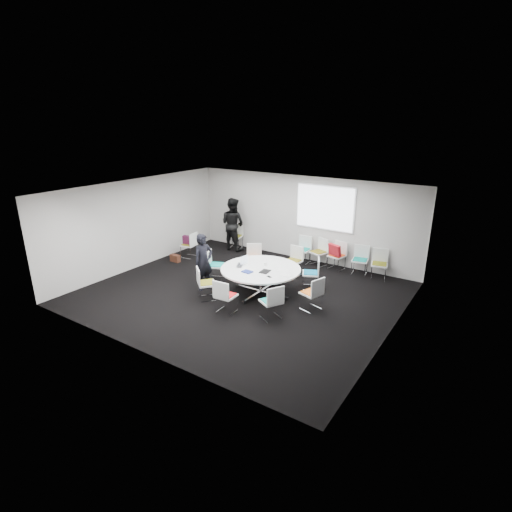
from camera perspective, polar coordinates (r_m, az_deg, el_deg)
The scene contains 31 objects.
room_shell at distance 10.45m, azimuth -1.69°, elevation 1.58°, with size 8.08×7.08×2.88m.
conference_table at distance 10.79m, azimuth 0.67°, elevation -2.72°, with size 2.16×2.16×0.73m.
projection_screen at distance 12.94m, azimuth 9.79°, elevation 6.79°, with size 1.90×0.03×1.35m, color white.
chair_ring_a at distance 10.08m, azimuth 7.91°, elevation -6.16°, with size 0.57×0.57×0.88m.
chair_ring_b at distance 11.31m, azimuth 7.83°, elevation -3.26°, with size 0.60×0.61×0.88m.
chair_ring_c at distance 12.20m, azimuth 5.35°, elevation -1.48°, with size 0.49×0.48×0.88m.
chair_ring_d at distance 12.36m, azimuth -0.21°, elevation -1.12°, with size 0.64×0.63×0.88m.
chair_ring_e at distance 11.86m, azimuth -5.75°, elevation -2.10°, with size 0.59×0.60×0.88m.
chair_ring_f at distance 10.63m, azimuth -7.12°, elevation -4.75°, with size 0.64×0.64×0.88m.
chair_ring_g at distance 9.86m, azimuth -4.36°, elevation -6.60°, with size 0.49×0.48×0.88m.
chair_ring_h at distance 9.56m, azimuth 2.20°, elevation -7.44°, with size 0.62×0.62×0.88m.
chair_back_a at distance 13.28m, azimuth 6.66°, elevation 0.20°, with size 0.48×0.47×0.88m.
chair_back_b at distance 13.09m, azimuth 8.92°, elevation -0.18°, with size 0.59×0.58×0.88m.
chair_back_c at distance 12.87m, azimuth 11.45°, elevation -0.68°, with size 0.54×0.53×0.88m.
chair_back_d at distance 12.63m, azimuth 14.58°, elevation -1.30°, with size 0.53×0.52×0.88m.
chair_back_e at distance 12.44m, azimuth 17.13°, elevation -1.87°, with size 0.56×0.55×0.88m.
chair_spare_left at distance 13.88m, azimuth -9.49°, elevation 0.91°, with size 0.51×0.52×0.88m.
chair_person_back at distance 14.70m, azimuth -2.93°, elevation 2.18°, with size 0.56×0.55×0.88m.
person_main at distance 11.08m, azimuth -7.50°, elevation -0.85°, with size 0.58×0.38×1.60m, color black.
person_back at distance 14.39m, azimuth -3.35°, elevation 4.59°, with size 0.92×0.72×1.90m, color black.
laptop at distance 10.90m, azimuth -2.07°, elevation -1.32°, with size 0.35×0.23×0.03m, color #333338.
laptop_lid at distance 10.97m, azimuth -1.69°, elevation -0.55°, with size 0.30×0.02×0.22m, color silver.
notebook_black at distance 10.46m, azimuth 1.29°, elevation -2.23°, with size 0.22×0.30×0.02m, color black.
tablet_folio at distance 10.45m, azimuth -1.26°, elevation -2.25°, with size 0.26×0.20×0.03m, color navy.
papers_right at distance 10.60m, azimuth 3.88°, elevation -2.03°, with size 0.30×0.21×0.00m, color silver.
papers_front at distance 10.29m, azimuth 4.29°, elevation -2.71°, with size 0.30×0.21×0.00m, color silver.
cup at distance 10.90m, azimuth 1.35°, elevation -1.14°, with size 0.08×0.08×0.09m, color white.
phone at distance 10.14m, azimuth 1.88°, elevation -2.98°, with size 0.14×0.07×0.01m, color black.
maroon_bag at distance 13.78m, azimuth -9.63°, elevation 2.27°, with size 0.40×0.14×0.28m, color #47122F.
brown_bag at distance 13.59m, azimuth -11.47°, elevation -0.31°, with size 0.36×0.16×0.24m, color #412115.
red_jacket at distance 12.53m, azimuth 11.16°, elevation 0.86°, with size 0.44×0.10×0.35m, color #A7141D.
Camera 1 is at (5.83, -8.15, 4.54)m, focal length 28.00 mm.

